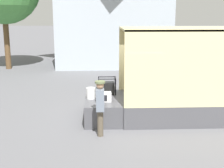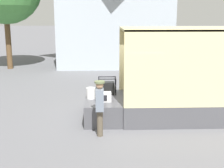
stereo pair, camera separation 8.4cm
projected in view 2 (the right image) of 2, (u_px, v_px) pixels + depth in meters
The scene contains 7 objects.
ground_plane at pixel (121, 117), 11.22m from camera, with size 160.00×160.00×0.00m, color slate.
tailgate_deck at pixel (103, 108), 11.12m from camera, with size 1.27×2.35×0.74m, color #4C4C51.
microwave at pixel (104, 97), 10.61m from camera, with size 0.52×0.36×0.30m.
portable_generator at pixel (108, 88), 11.52m from camera, with size 0.65×0.45×0.63m.
orange_bucket at pixel (91, 93), 10.91m from camera, with size 0.31×0.31×0.39m.
worker_person at pixel (100, 103), 9.31m from camera, with size 0.31×0.44×1.72m.
house_backdrop at pixel (114, 8), 22.62m from camera, with size 8.06×7.03×7.81m.
Camera 2 is at (-0.70, -10.65, 3.69)m, focal length 50.00 mm.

